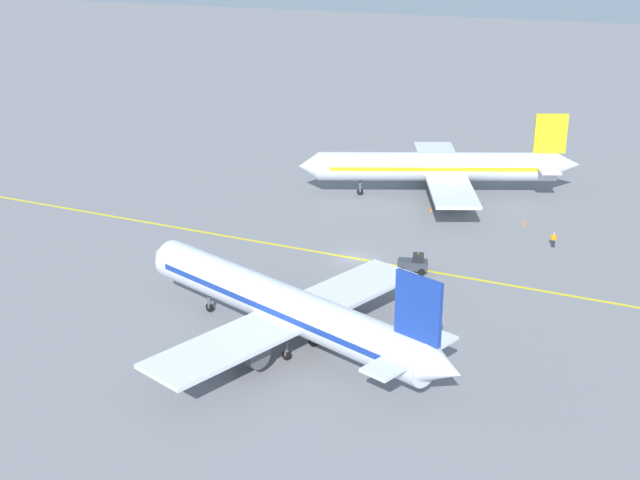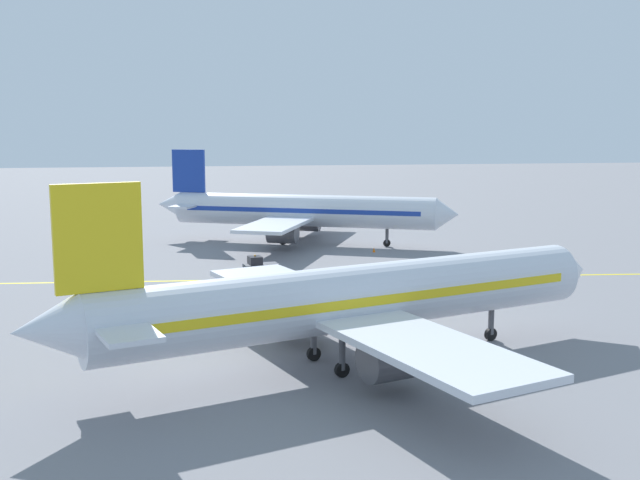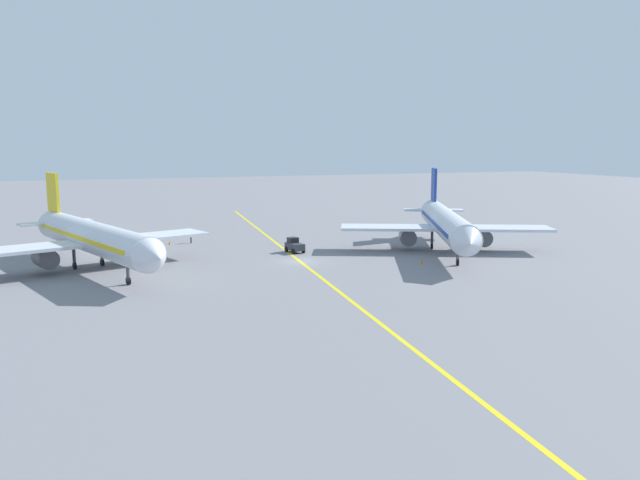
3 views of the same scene
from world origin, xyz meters
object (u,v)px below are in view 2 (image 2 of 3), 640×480
Objects in this scene: airplane_at_gate at (300,211)px; traffic_cone_far_edge at (374,250)px; ground_crew_worker at (93,304)px; traffic_cone_by_wingtip at (144,334)px; baggage_tug_dark at (260,268)px; traffic_cone_near_nose at (92,323)px; traffic_cone_mid_apron at (323,329)px; airplane_adjacent_stand at (352,300)px.

airplane_at_gate is 61.18× the size of traffic_cone_far_edge.
ground_crew_worker is 3.05× the size of traffic_cone_by_wingtip.
baggage_tug_dark is 5.85× the size of traffic_cone_near_nose.
baggage_tug_dark is at bearing 132.02° from ground_crew_worker.
airplane_at_gate is 61.18× the size of traffic_cone_mid_apron.
traffic_cone_far_edge is at bearing 160.15° from traffic_cone_mid_apron.
airplane_at_gate is at bearing 150.73° from traffic_cone_near_nose.
baggage_tug_dark is 5.85× the size of traffic_cone_by_wingtip.
baggage_tug_dark is 18.84m from traffic_cone_mid_apron.
traffic_cone_mid_apron is (4.05, 14.83, 0.00)m from traffic_cone_near_nose.
traffic_cone_near_nose is at bearing -124.81° from airplane_adjacent_stand.
ground_crew_worker is at bearing -115.31° from traffic_cone_mid_apron.
ground_crew_worker is at bearing -148.56° from traffic_cone_by_wingtip.
airplane_adjacent_stand is 62.93× the size of traffic_cone_by_wingtip.
airplane_adjacent_stand is at bearing -15.92° from traffic_cone_far_edge.
traffic_cone_mid_apron is (18.70, 2.28, -0.63)m from baggage_tug_dark.
traffic_cone_near_nose is 4.77m from traffic_cone_by_wingtip.
airplane_at_gate is 38.97m from traffic_cone_near_nose.
traffic_cone_by_wingtip is 36.91m from traffic_cone_far_edge.
traffic_cone_near_nose is at bearing -44.44° from traffic_cone_far_edge.
airplane_at_gate is 61.18× the size of traffic_cone_near_nose.
traffic_cone_near_nose and traffic_cone_by_wingtip have the same top height.
traffic_cone_near_nose is (-10.61, -15.26, -3.43)m from airplane_adjacent_stand.
traffic_cone_mid_apron is 1.00× the size of traffic_cone_far_edge.
airplane_adjacent_stand reaches higher than traffic_cone_by_wingtip.
traffic_cone_by_wingtip is (17.82, -8.99, -0.63)m from baggage_tug_dark.
airplane_at_gate is 10.74m from traffic_cone_far_edge.
traffic_cone_mid_apron is at bearing -6.24° from airplane_at_gate.
airplane_adjacent_stand is 25.56m from baggage_tug_dark.
airplane_at_gate is 44.63m from airplane_adjacent_stand.
traffic_cone_by_wingtip is at bearing -122.43° from airplane_adjacent_stand.
airplane_adjacent_stand reaches higher than traffic_cone_far_edge.
baggage_tug_dark is 5.85× the size of traffic_cone_far_edge.
airplane_at_gate is at bearing -138.01° from traffic_cone_far_edge.
ground_crew_worker is at bearing -175.00° from traffic_cone_near_nose.
baggage_tug_dark reaches higher than traffic_cone_near_nose.
traffic_cone_far_edge is (-30.35, 10.96, 0.00)m from traffic_cone_mid_apron.
ground_crew_worker reaches higher than traffic_cone_near_nose.
ground_crew_worker is (-13.70, -15.53, -2.80)m from airplane_adjacent_stand.
airplane_at_gate and airplane_adjacent_stand have the same top height.
airplane_adjacent_stand is 7.42m from traffic_cone_mid_apron.
traffic_cone_near_nose and traffic_cone_far_edge have the same top height.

